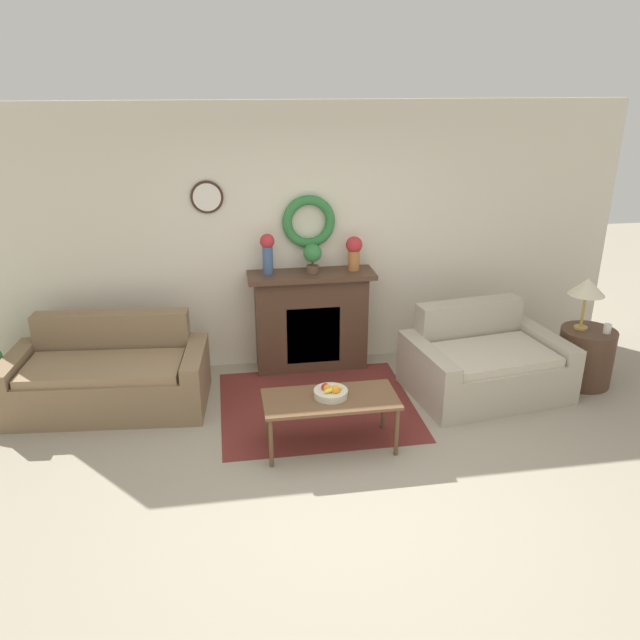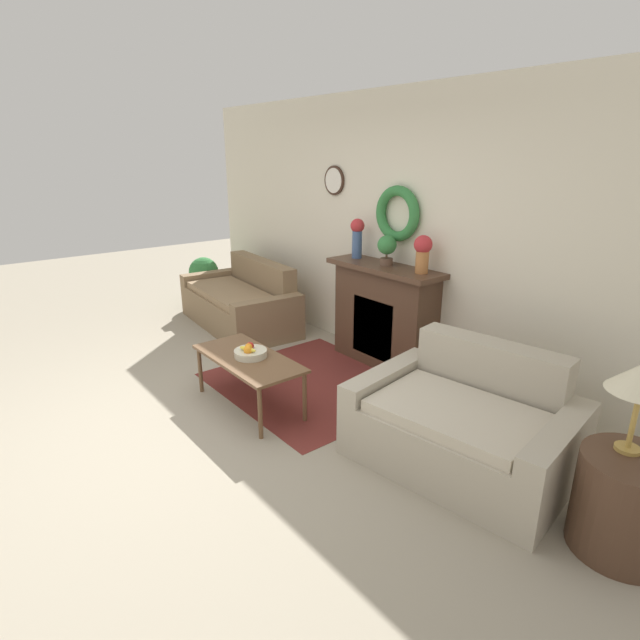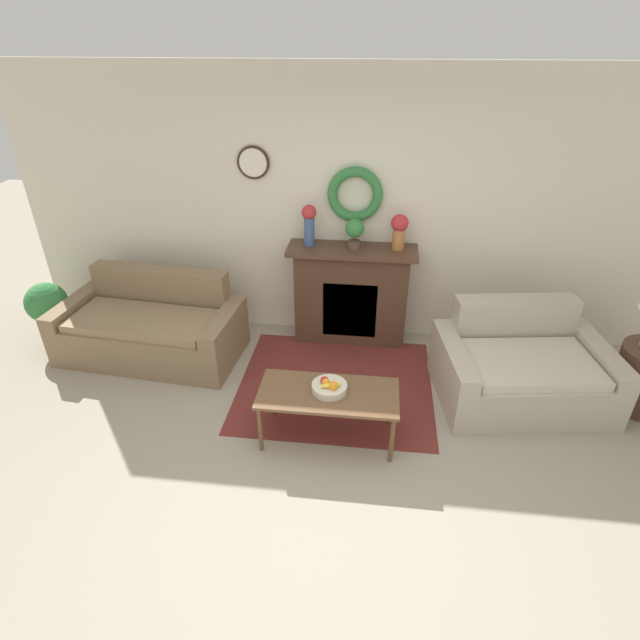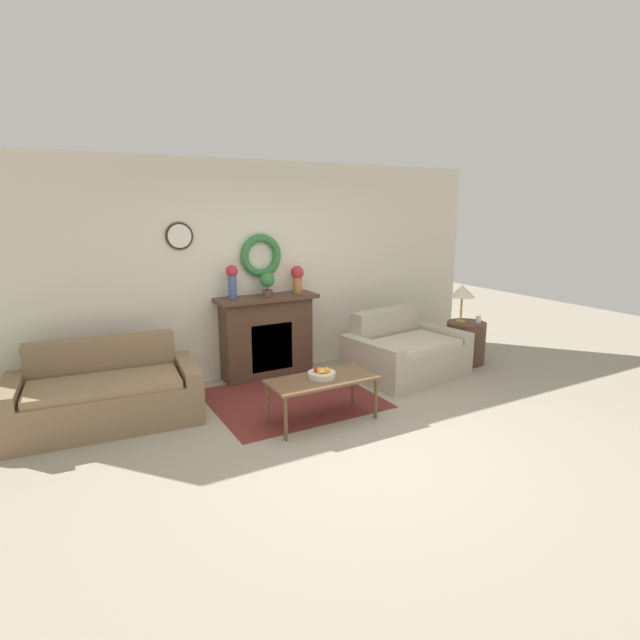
% 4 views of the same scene
% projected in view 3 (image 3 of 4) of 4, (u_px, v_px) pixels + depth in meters
% --- Properties ---
extents(ground_plane, '(16.00, 16.00, 0.00)m').
position_uv_depth(ground_plane, '(319.00, 501.00, 3.56)').
color(ground_plane, '#9E937F').
extents(floor_rug, '(1.80, 1.61, 0.01)m').
position_uv_depth(floor_rug, '(335.00, 384.00, 4.73)').
color(floor_rug, maroon).
rests_on(floor_rug, ground_plane).
extents(wall_back, '(6.80, 0.16, 2.70)m').
position_uv_depth(wall_back, '(348.00, 211.00, 4.97)').
color(wall_back, beige).
rests_on(wall_back, ground_plane).
extents(fireplace, '(1.29, 0.41, 1.05)m').
position_uv_depth(fireplace, '(351.00, 294.00, 5.20)').
color(fireplace, '#4C3323').
rests_on(fireplace, ground_plane).
extents(couch_left, '(1.86, 1.03, 0.82)m').
position_uv_depth(couch_left, '(152.00, 328.00, 5.07)').
color(couch_left, '#846B4C').
rests_on(couch_left, ground_plane).
extents(loveseat_right, '(1.57, 1.19, 0.81)m').
position_uv_depth(loveseat_right, '(521.00, 369.00, 4.47)').
color(loveseat_right, '#B2A893').
rests_on(loveseat_right, ground_plane).
extents(coffee_table, '(1.10, 0.51, 0.46)m').
position_uv_depth(coffee_table, '(328.00, 397.00, 3.92)').
color(coffee_table, brown).
rests_on(coffee_table, ground_plane).
extents(fruit_bowl, '(0.28, 0.28, 0.12)m').
position_uv_depth(fruit_bowl, '(329.00, 387.00, 3.90)').
color(fruit_bowl, beige).
rests_on(fruit_bowl, coffee_table).
extents(vase_on_mantel_left, '(0.15, 0.15, 0.41)m').
position_uv_depth(vase_on_mantel_left, '(309.00, 222.00, 4.86)').
color(vase_on_mantel_left, '#3D5684').
rests_on(vase_on_mantel_left, fireplace).
extents(vase_on_mantel_right, '(0.17, 0.17, 0.35)m').
position_uv_depth(vase_on_mantel_right, '(399.00, 229.00, 4.79)').
color(vase_on_mantel_right, '#AD6B38').
rests_on(vase_on_mantel_right, fireplace).
extents(potted_plant_on_mantel, '(0.19, 0.19, 0.30)m').
position_uv_depth(potted_plant_on_mantel, '(355.00, 231.00, 4.83)').
color(potted_plant_on_mantel, brown).
rests_on(potted_plant_on_mantel, fireplace).
extents(potted_plant_floor_by_couch, '(0.42, 0.42, 0.69)m').
position_uv_depth(potted_plant_floor_by_couch, '(48.00, 308.00, 5.16)').
color(potted_plant_floor_by_couch, brown).
rests_on(potted_plant_floor_by_couch, ground_plane).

